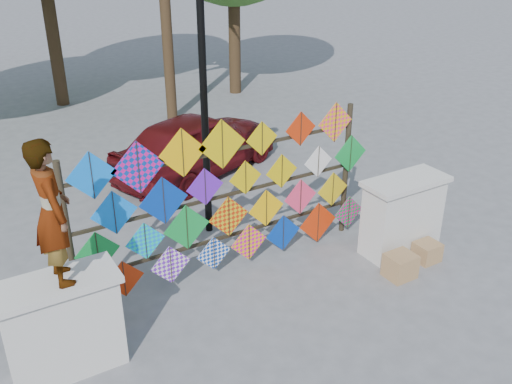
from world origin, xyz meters
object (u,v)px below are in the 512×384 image
Objects in this scene: sedan at (197,143)px; kite_rack at (230,198)px; lamppost at (203,80)px; vendor_woman at (52,212)px.

kite_rack is at bearing 140.40° from sedan.
lamppost is (0.25, 1.27, 1.46)m from kite_rack.
sedan is (3.84, 4.58, -1.45)m from vendor_woman.
vendor_woman is 6.14m from sedan.
vendor_woman is (-2.66, -0.93, 0.89)m from kite_rack.
sedan is 0.89× the size of lamppost.
sedan is at bearing 72.04° from kite_rack.
kite_rack reaches higher than sedan.
vendor_woman reaches higher than sedan.
kite_rack is 1.11× the size of lamppost.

